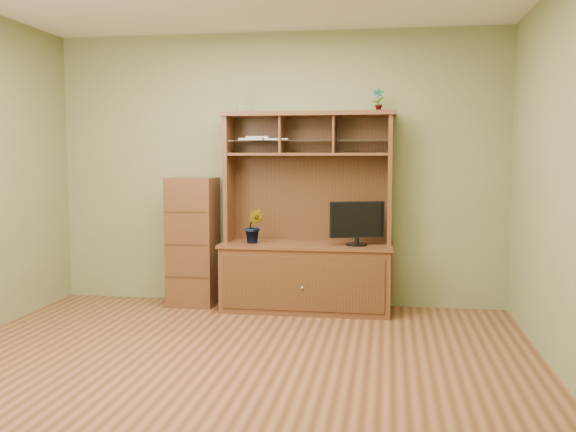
# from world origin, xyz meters

# --- Properties ---
(room) EXTENTS (4.54, 4.04, 2.74)m
(room) POSITION_xyz_m (0.00, 0.00, 1.35)
(room) COLOR #553018
(room) RESTS_ON ground
(media_hutch) EXTENTS (1.66, 0.61, 1.90)m
(media_hutch) POSITION_xyz_m (0.33, 1.73, 0.52)
(media_hutch) COLOR #492715
(media_hutch) RESTS_ON room
(monitor) EXTENTS (0.50, 0.21, 0.41)m
(monitor) POSITION_xyz_m (0.82, 1.65, 0.87)
(monitor) COLOR black
(monitor) RESTS_ON media_hutch
(orchid_plant) EXTENTS (0.18, 0.15, 0.33)m
(orchid_plant) POSITION_xyz_m (-0.17, 1.65, 0.81)
(orchid_plant) COLOR #275A1F
(orchid_plant) RESTS_ON media_hutch
(top_plant) EXTENTS (0.12, 0.08, 0.22)m
(top_plant) POSITION_xyz_m (0.99, 1.80, 2.01)
(top_plant) COLOR #2B6623
(top_plant) RESTS_ON media_hutch
(reed_diffuser) EXTENTS (0.05, 0.05, 0.27)m
(reed_diffuser) POSITION_xyz_m (-0.33, 1.80, 2.00)
(reed_diffuser) COLOR silver
(reed_diffuser) RESTS_ON media_hutch
(magazines) EXTENTS (0.50, 0.21, 0.04)m
(magazines) POSITION_xyz_m (-0.12, 1.80, 1.65)
(magazines) COLOR silver
(magazines) RESTS_ON media_hutch
(side_cabinet) EXTENTS (0.45, 0.41, 1.27)m
(side_cabinet) POSITION_xyz_m (-0.82, 1.78, 0.64)
(side_cabinet) COLOR #492715
(side_cabinet) RESTS_ON room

